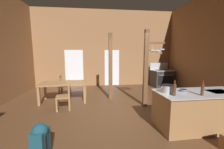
% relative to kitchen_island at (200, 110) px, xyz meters
% --- Properties ---
extents(ground_plane, '(8.61, 9.12, 0.10)m').
position_rel_kitchen_island_xyz_m(ground_plane, '(-1.99, 0.93, -0.50)').
color(ground_plane, brown).
extents(wall_back, '(8.61, 0.14, 4.27)m').
position_rel_kitchen_island_xyz_m(wall_back, '(-1.99, 5.16, 1.68)').
color(wall_back, '#93663F').
rests_on(wall_back, ground_plane).
extents(glazed_door_back_left, '(1.00, 0.01, 2.05)m').
position_rel_kitchen_island_xyz_m(glazed_door_back_left, '(-3.74, 5.08, 0.58)').
color(glazed_door_back_left, white).
rests_on(glazed_door_back_left, ground_plane).
extents(glazed_panel_back_right, '(0.84, 0.01, 2.05)m').
position_rel_kitchen_island_xyz_m(glazed_panel_back_right, '(-1.60, 5.08, 0.58)').
color(glazed_panel_back_right, white).
rests_on(glazed_panel_back_right, ground_plane).
extents(kitchen_island, '(2.19, 1.02, 0.90)m').
position_rel_kitchen_island_xyz_m(kitchen_island, '(0.00, 0.00, 0.00)').
color(kitchen_island, '#9E7044').
rests_on(kitchen_island, ground_plane).
extents(stove_range, '(1.23, 0.93, 1.32)m').
position_rel_kitchen_island_xyz_m(stove_range, '(1.17, 4.44, 0.03)').
color(stove_range, '#313131').
rests_on(stove_range, ground_plane).
extents(support_post_with_pot_rack, '(0.70, 0.23, 2.62)m').
position_rel_kitchen_island_xyz_m(support_post_with_pot_rack, '(-0.79, 1.58, 0.96)').
color(support_post_with_pot_rack, brown).
rests_on(support_post_with_pot_rack, ground_plane).
extents(support_post_center, '(0.14, 0.14, 2.62)m').
position_rel_kitchen_island_xyz_m(support_post_center, '(-1.95, 2.48, 0.86)').
color(support_post_center, brown).
rests_on(support_post_center, ground_plane).
extents(dining_table, '(1.75, 0.99, 0.74)m').
position_rel_kitchen_island_xyz_m(dining_table, '(-3.77, 2.43, 0.20)').
color(dining_table, '#9E7044').
rests_on(dining_table, ground_plane).
extents(ladderback_chair_near_window, '(0.51, 0.51, 0.95)m').
position_rel_kitchen_island_xyz_m(ladderback_chair_near_window, '(-3.56, 1.58, 0.00)').
color(ladderback_chair_near_window, '#9E7044').
rests_on(ladderback_chair_near_window, ground_plane).
extents(ladderback_chair_by_post, '(0.45, 0.45, 0.95)m').
position_rel_kitchen_island_xyz_m(ladderback_chair_by_post, '(-3.98, 3.30, 0.00)').
color(ladderback_chair_by_post, '#9E7044').
rests_on(ladderback_chair_by_post, ground_plane).
extents(backpack, '(0.33, 0.34, 0.60)m').
position_rel_kitchen_island_xyz_m(backpack, '(-3.52, -0.60, -0.13)').
color(backpack, '#194756').
rests_on(backpack, ground_plane).
extents(stockpot_on_counter, '(0.35, 0.28, 0.19)m').
position_rel_kitchen_island_xyz_m(stockpot_on_counter, '(-0.85, 0.02, 0.55)').
color(stockpot_on_counter, '#B7BABF').
rests_on(stockpot_on_counter, kitchen_island).
extents(mixing_bowl_on_counter, '(0.17, 0.17, 0.06)m').
position_rel_kitchen_island_xyz_m(mixing_bowl_on_counter, '(-0.41, 0.08, 0.48)').
color(mixing_bowl_on_counter, slate).
rests_on(mixing_bowl_on_counter, kitchen_island).
extents(bottle_tall_on_counter, '(0.07, 0.07, 0.34)m').
position_rel_kitchen_island_xyz_m(bottle_tall_on_counter, '(-0.83, -0.21, 0.59)').
color(bottle_tall_on_counter, '#56331E').
rests_on(bottle_tall_on_counter, kitchen_island).
extents(bottle_short_on_counter, '(0.06, 0.06, 0.35)m').
position_rel_kitchen_island_xyz_m(bottle_short_on_counter, '(-0.21, -0.27, 0.59)').
color(bottle_short_on_counter, '#56331E').
rests_on(bottle_short_on_counter, kitchen_island).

